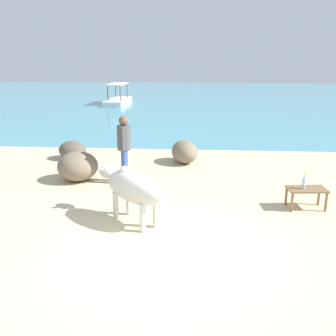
# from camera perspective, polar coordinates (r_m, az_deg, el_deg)

# --- Properties ---
(sand_beach) EXTENTS (18.00, 14.00, 0.04)m
(sand_beach) POSITION_cam_1_polar(r_m,az_deg,el_deg) (6.35, -0.23, -12.18)
(sand_beach) COLOR #CCB78E
(sand_beach) RESTS_ON ground
(water_surface) EXTENTS (60.00, 36.00, 0.03)m
(water_surface) POSITION_cam_1_polar(r_m,az_deg,el_deg) (27.75, 3.36, 9.76)
(water_surface) COLOR teal
(water_surface) RESTS_ON ground
(cow) EXTENTS (1.59, 1.53, 1.04)m
(cow) POSITION_cam_1_polar(r_m,az_deg,el_deg) (7.16, -5.11, -2.76)
(cow) COLOR beige
(cow) RESTS_ON sand_beach
(low_bench_table) EXTENTS (0.80, 0.52, 0.43)m
(low_bench_table) POSITION_cam_1_polar(r_m,az_deg,el_deg) (8.35, 19.42, -3.24)
(low_bench_table) COLOR brown
(low_bench_table) RESTS_ON sand_beach
(bottle) EXTENTS (0.07, 0.07, 0.30)m
(bottle) POSITION_cam_1_polar(r_m,az_deg,el_deg) (8.25, 19.07, -2.05)
(bottle) COLOR #A3C6D1
(bottle) RESTS_ON low_bench_table
(person_standing) EXTENTS (0.32, 0.51, 1.62)m
(person_standing) POSITION_cam_1_polar(r_m,az_deg,el_deg) (9.39, -6.38, 3.41)
(person_standing) COLOR #334C99
(person_standing) RESTS_ON sand_beach
(shore_rock_large) EXTENTS (0.95, 1.18, 0.65)m
(shore_rock_large) POSITION_cam_1_polar(r_m,az_deg,el_deg) (11.26, 2.42, 2.37)
(shore_rock_large) COLOR #756651
(shore_rock_large) RESTS_ON sand_beach
(shore_rock_medium) EXTENTS (1.29, 1.31, 0.73)m
(shore_rock_medium) POSITION_cam_1_polar(r_m,az_deg,el_deg) (9.89, -12.94, 0.26)
(shore_rock_medium) COLOR #756651
(shore_rock_medium) RESTS_ON sand_beach
(shore_rock_small) EXTENTS (1.09, 1.06, 0.54)m
(shore_rock_small) POSITION_cam_1_polar(r_m,az_deg,el_deg) (12.04, -13.66, 2.56)
(shore_rock_small) COLOR brown
(shore_rock_small) RESTS_ON sand_beach
(boat_white) EXTENTS (1.23, 3.69, 1.29)m
(boat_white) POSITION_cam_1_polar(r_m,az_deg,el_deg) (25.56, -7.23, 9.78)
(boat_white) COLOR white
(boat_white) RESTS_ON water_surface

